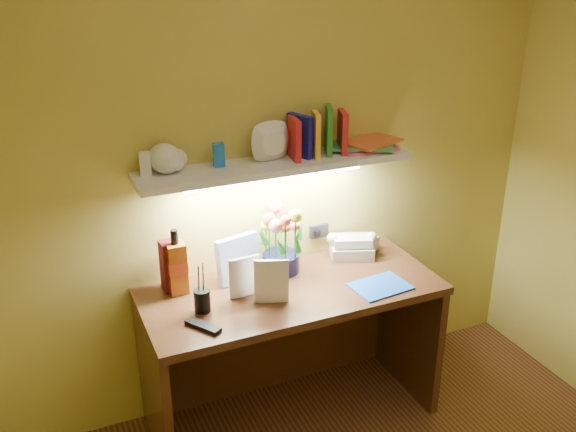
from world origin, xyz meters
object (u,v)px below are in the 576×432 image
object	(u,v)px
desk	(292,355)
whisky_bottle	(176,261)
flower_bouquet	(281,241)
desk_clock	(372,244)
telephone	(352,244)

from	to	relation	value
desk	whisky_bottle	bearing A→B (deg)	160.03
flower_bouquet	whisky_bottle	size ratio (longest dim) A/B	1.02
desk	flower_bouquet	distance (m)	0.56
desk	whisky_bottle	size ratio (longest dim) A/B	4.50
flower_bouquet	whisky_bottle	xyz separation A→B (m)	(-0.52, 0.00, -0.00)
desk_clock	whisky_bottle	world-z (taller)	whisky_bottle
desk	desk_clock	bearing A→B (deg)	19.16
desk_clock	whisky_bottle	xyz separation A→B (m)	(-1.04, -0.01, 0.12)
telephone	desk_clock	xyz separation A→B (m)	(0.13, 0.01, -0.03)
desk_clock	desk	bearing A→B (deg)	177.75
desk	desk_clock	distance (m)	0.71
desk	telephone	world-z (taller)	telephone
flower_bouquet	whisky_bottle	distance (m)	0.52
whisky_bottle	flower_bouquet	bearing A→B (deg)	-0.22
flower_bouquet	telephone	size ratio (longest dim) A/B	1.48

